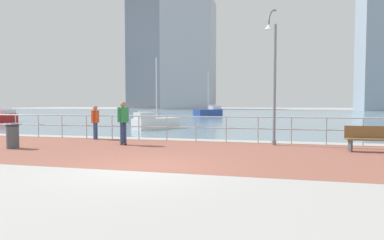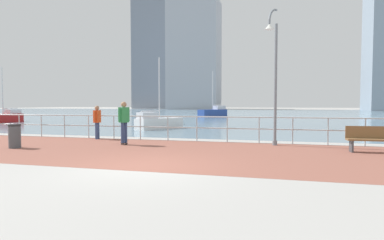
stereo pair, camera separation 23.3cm
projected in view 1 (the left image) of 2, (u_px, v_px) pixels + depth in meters
name	position (u px, v px, depth m)	size (l,w,h in m)	color
ground	(247.00, 116.00, 47.62)	(220.00, 220.00, 0.00)	#ADAAA5
brick_paving	(175.00, 152.00, 11.49)	(28.00, 6.81, 0.01)	#935647
harbor_water	(251.00, 113.00, 58.48)	(180.00, 88.00, 0.00)	#6B899E
waterfront_railing	(196.00, 124.00, 14.76)	(25.25, 0.06, 1.16)	#B2BCC1
lamppost	(273.00, 70.00, 13.13)	(0.54, 0.75, 5.56)	slate
skateboarder	(123.00, 119.00, 13.38)	(0.40, 0.53, 1.81)	black
bystander	(95.00, 120.00, 15.56)	(0.25, 0.55, 1.63)	#384C7A
trash_bin	(13.00, 136.00, 12.35)	(0.46, 0.46, 0.93)	#474C51
park_bench	(369.00, 139.00, 11.48)	(1.62, 0.52, 0.92)	brown
sailboat_yellow	(155.00, 122.00, 21.94)	(2.67, 3.53, 4.86)	white
sailboat_navy	(209.00, 112.00, 44.66)	(3.64, 4.42, 6.22)	#284799
tower_glass	(382.00, 49.00, 83.28)	(10.35, 11.30, 33.36)	#8493A3
tower_brick	(151.00, 55.00, 120.00)	(16.23, 10.36, 41.50)	slate
tower_slate	(189.00, 55.00, 103.41)	(16.10, 10.21, 36.27)	#A3A8B2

